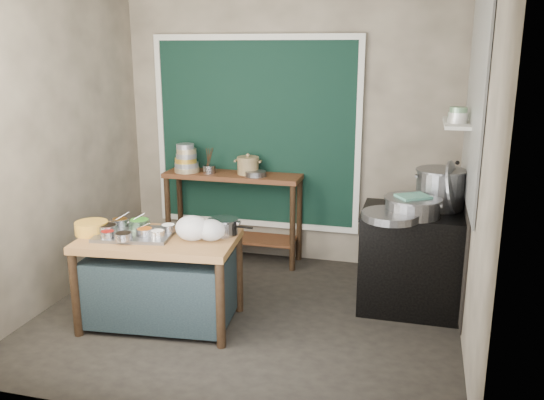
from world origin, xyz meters
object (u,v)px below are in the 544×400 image
(stove_block, at_px, (414,261))
(saucepan, at_px, (224,227))
(condiment_tray, at_px, (135,234))
(yellow_basin, at_px, (92,228))
(utensil_cup, at_px, (209,169))
(prep_table, at_px, (161,281))
(back_counter, at_px, (233,217))
(steamer, at_px, (413,207))
(ceramic_crock, at_px, (248,166))
(stock_pot, at_px, (440,189))

(stove_block, bearing_deg, saucepan, -156.99)
(condiment_tray, relative_size, saucepan, 2.48)
(condiment_tray, bearing_deg, stove_block, 21.45)
(saucepan, bearing_deg, yellow_basin, -160.00)
(stove_block, distance_m, utensil_cup, 2.32)
(prep_table, relative_size, back_counter, 0.86)
(steamer, bearing_deg, ceramic_crock, 152.08)
(condiment_tray, height_order, steamer, steamer)
(prep_table, xyz_separation_m, yellow_basin, (-0.56, -0.06, 0.43))
(yellow_basin, height_order, saucepan, saucepan)
(stove_block, height_order, stock_pot, stock_pot)
(back_counter, height_order, condiment_tray, back_counter)
(prep_table, distance_m, saucepan, 0.69)
(prep_table, relative_size, steamer, 2.60)
(stove_block, bearing_deg, steamer, -104.37)
(back_counter, bearing_deg, saucepan, -74.26)
(prep_table, relative_size, stove_block, 1.39)
(prep_table, relative_size, utensil_cup, 9.11)
(ceramic_crock, bearing_deg, back_counter, -174.05)
(ceramic_crock, bearing_deg, saucepan, -80.89)
(stock_pot, bearing_deg, condiment_tray, -156.84)
(stove_block, relative_size, yellow_basin, 3.38)
(utensil_cup, bearing_deg, prep_table, -84.66)
(yellow_basin, bearing_deg, steamer, 16.65)
(back_counter, height_order, stove_block, back_counter)
(back_counter, relative_size, steamer, 3.01)
(prep_table, height_order, yellow_basin, yellow_basin)
(stock_pot, bearing_deg, yellow_basin, -158.86)
(saucepan, height_order, ceramic_crock, ceramic_crock)
(ceramic_crock, relative_size, steamer, 0.50)
(yellow_basin, distance_m, saucepan, 1.08)
(condiment_tray, distance_m, steamer, 2.28)
(stove_block, bearing_deg, yellow_basin, -160.51)
(steamer, bearing_deg, stock_pot, 54.70)
(back_counter, xyz_separation_m, condiment_tray, (-0.30, -1.59, 0.29))
(stove_block, xyz_separation_m, saucepan, (-1.51, -0.64, 0.39))
(condiment_tray, xyz_separation_m, steamer, (2.16, 0.71, 0.19))
(back_counter, xyz_separation_m, steamer, (1.86, -0.88, 0.48))
(condiment_tray, bearing_deg, stock_pot, 23.16)
(stock_pot, distance_m, steamer, 0.38)
(yellow_basin, xyz_separation_m, stock_pot, (2.74, 1.06, 0.25))
(back_counter, xyz_separation_m, saucepan, (0.39, -1.37, 0.34))
(condiment_tray, distance_m, saucepan, 0.72)
(back_counter, bearing_deg, ceramic_crock, 5.95)
(saucepan, bearing_deg, condiment_tray, -156.27)
(stock_pot, bearing_deg, stove_block, -139.23)
(yellow_basin, bearing_deg, stove_block, 19.49)
(saucepan, relative_size, utensil_cup, 1.77)
(saucepan, distance_m, utensil_cup, 1.49)
(back_counter, bearing_deg, prep_table, -93.62)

